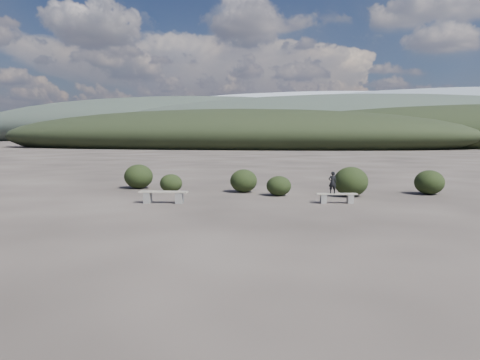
# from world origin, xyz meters

# --- Properties ---
(ground) EXTENTS (1200.00, 1200.00, 0.00)m
(ground) POSITION_xyz_m (0.00, 0.00, 0.00)
(ground) COLOR #2B2521
(ground) RESTS_ON ground
(bench_left) EXTENTS (1.98, 0.68, 0.49)m
(bench_left) POSITION_xyz_m (-3.36, 4.49, 0.30)
(bench_left) COLOR slate
(bench_left) RESTS_ON ground
(bench_right) EXTENTS (1.65, 0.70, 0.40)m
(bench_right) POSITION_xyz_m (3.40, 6.04, 0.24)
(bench_right) COLOR slate
(bench_right) RESTS_ON ground
(seated_person) EXTENTS (0.37, 0.30, 0.88)m
(seated_person) POSITION_xyz_m (3.22, 6.00, 0.84)
(seated_person) COLOR black
(seated_person) RESTS_ON bench_right
(shrub_a) EXTENTS (1.07, 1.07, 0.88)m
(shrub_a) POSITION_xyz_m (-4.42, 7.98, 0.44)
(shrub_a) COLOR black
(shrub_a) RESTS_ON ground
(shrub_b) EXTENTS (1.29, 1.29, 1.11)m
(shrub_b) POSITION_xyz_m (-1.05, 8.79, 0.55)
(shrub_b) COLOR black
(shrub_b) RESTS_ON ground
(shrub_c) EXTENTS (1.12, 1.12, 0.89)m
(shrub_c) POSITION_xyz_m (0.78, 7.91, 0.45)
(shrub_c) COLOR black
(shrub_c) RESTS_ON ground
(shrub_d) EXTENTS (1.51, 1.51, 1.32)m
(shrub_d) POSITION_xyz_m (3.94, 8.42, 0.66)
(shrub_d) COLOR black
(shrub_d) RESTS_ON ground
(shrub_e) EXTENTS (1.35, 1.35, 1.12)m
(shrub_e) POSITION_xyz_m (7.46, 9.97, 0.56)
(shrub_e) COLOR black
(shrub_e) RESTS_ON ground
(shrub_f) EXTENTS (1.46, 1.46, 1.24)m
(shrub_f) POSITION_xyz_m (-6.67, 9.16, 0.62)
(shrub_f) COLOR black
(shrub_f) RESTS_ON ground
(mountain_ridges) EXTENTS (500.00, 400.00, 56.00)m
(mountain_ridges) POSITION_xyz_m (-7.48, 339.06, 10.84)
(mountain_ridges) COLOR black
(mountain_ridges) RESTS_ON ground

